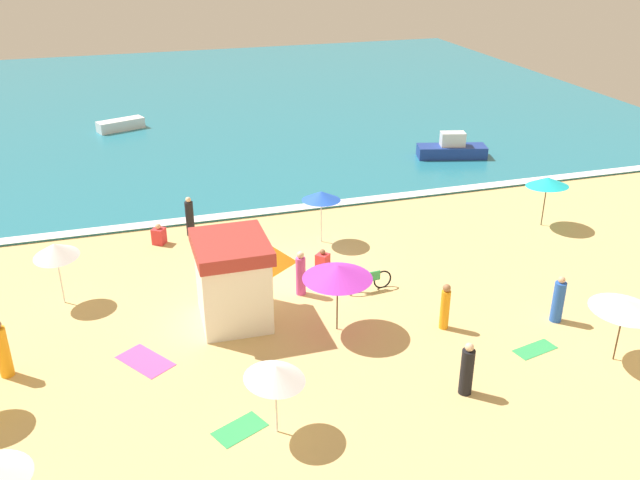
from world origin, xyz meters
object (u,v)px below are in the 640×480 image
beach_umbrella_6 (547,182)px  beachgoer_0 (558,301)px  beachgoer_5 (467,370)px  small_boat_0 (452,149)px  beach_umbrella_9 (321,196)px  beach_umbrella_8 (625,305)px  beachgoer_2 (301,274)px  small_boat_1 (121,125)px  beach_umbrella_2 (55,250)px  lifeguard_cabana (233,280)px  beachgoer_6 (2,350)px  beachgoer_7 (445,307)px  beach_umbrella_0 (275,373)px  parked_bicycle (369,281)px  beach_umbrella_7 (338,272)px  beachgoer_1 (190,217)px  beachgoer_3 (323,260)px  beachgoer_4 (159,235)px  beach_tent (259,252)px

beach_umbrella_6 → beachgoer_0: 8.23m
beachgoer_0 → beachgoer_5: same height
beachgoer_0 → small_boat_0: size_ratio=0.42×
beach_umbrella_9 → beachgoer_5: 10.93m
beach_umbrella_8 → beachgoer_2: (-8.07, 6.69, -1.12)m
small_boat_1 → beach_umbrella_2: bearing=-97.3°
lifeguard_cabana → beachgoer_2: (2.58, 0.99, -0.70)m
beachgoer_0 → beachgoer_6: beachgoer_6 is taller
beach_umbrella_6 → small_boat_1: (-17.12, 20.57, -1.59)m
beachgoer_0 → beachgoer_7: bearing=169.7°
lifeguard_cabana → beachgoer_6: 7.12m
beach_umbrella_8 → small_boat_0: beach_umbrella_8 is taller
beach_umbrella_0 → beachgoer_2: 7.41m
beach_umbrella_9 → beachgoer_2: beach_umbrella_9 is taller
beachgoer_5 → lifeguard_cabana: bearing=133.4°
lifeguard_cabana → small_boat_1: 24.54m
small_boat_1 → parked_bicycle: bearing=-71.9°
beach_umbrella_6 → lifeguard_cabana: bearing=-165.2°
beach_umbrella_7 → parked_bicycle: 3.33m
beachgoer_1 → beachgoer_3: size_ratio=2.24×
small_boat_0 → beachgoer_2: bearing=-134.7°
beachgoer_4 → beachgoer_5: 14.63m
parked_bicycle → beachgoer_5: (0.52, -6.34, 0.39)m
lifeguard_cabana → beach_umbrella_6: lifeguard_cabana is taller
beachgoer_1 → beachgoer_5: (6.07, -13.06, -0.04)m
beach_umbrella_6 → beachgoer_5: 13.12m
beach_umbrella_9 → parked_bicycle: beach_umbrella_9 is taller
beachgoer_7 → parked_bicycle: bearing=115.7°
beachgoer_2 → beachgoer_5: beachgoer_2 is taller
beach_umbrella_8 → beachgoer_4: beach_umbrella_8 is taller
lifeguard_cabana → beach_umbrella_6: size_ratio=1.24×
parked_bicycle → beach_umbrella_9: bearing=95.6°
lifeguard_cabana → beachgoer_3: bearing=34.7°
beach_umbrella_0 → parked_bicycle: 8.22m
beach_umbrella_2 → beach_umbrella_7: bearing=-27.1°
beach_umbrella_9 → beachgoer_5: (0.96, -10.81, -1.27)m
lifeguard_cabana → beach_umbrella_8: 12.08m
beach_tent → beachgoer_6: (-8.61, -4.69, 0.27)m
beach_umbrella_0 → parked_bicycle: size_ratio=1.20×
beachgoer_5 → beach_umbrella_6: bearing=47.5°
beachgoer_3 → beachgoer_6: (-10.93, -3.88, 0.56)m
parked_bicycle → beachgoer_6: bearing=-172.1°
beach_umbrella_8 → beachgoer_3: size_ratio=3.46×
beachgoer_2 → beachgoer_6: 9.82m
beach_umbrella_9 → beachgoer_0: 10.08m
beach_umbrella_6 → beach_umbrella_2: bearing=-177.2°
beach_umbrella_8 → beachgoer_1: size_ratio=1.55×
beach_umbrella_9 → beachgoer_6: beach_umbrella_9 is taller
beachgoer_1 → small_boat_1: beachgoer_1 is taller
beachgoer_2 → beachgoer_1: bearing=116.7°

